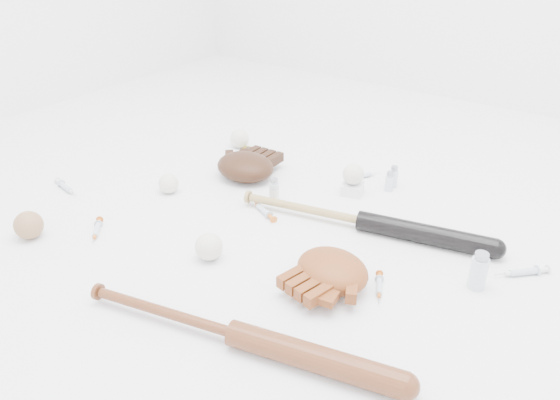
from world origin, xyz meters
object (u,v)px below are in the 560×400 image
Objects in this scene: bat_dark at (361,221)px; pedestal at (352,189)px; bat_wood at (234,333)px; glove_dark at (245,166)px.

pedestal is (-0.13, 0.18, -0.01)m from bat_dark.
pedestal is at bearing 87.50° from bat_wood.
bat_dark is 0.59m from bat_wood.
bat_dark is at bearing -54.83° from pedestal.
pedestal is at bearing 113.23° from bat_dark.
bat_wood is 3.17× the size of glove_dark.
glove_dark reaches higher than bat_dark.
bat_dark is 11.90× the size of pedestal.
bat_wood is at bearing -101.81° from bat_dark.
glove_dark is (-0.49, 0.07, 0.02)m from bat_dark.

